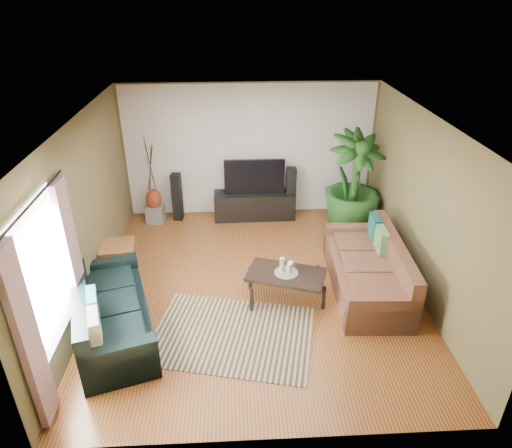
{
  "coord_description": "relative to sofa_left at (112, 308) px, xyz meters",
  "views": [
    {
      "loc": [
        -0.33,
        -5.97,
        4.32
      ],
      "look_at": [
        0.0,
        0.2,
        1.05
      ],
      "focal_mm": 32.0,
      "sensor_mm": 36.0,
      "label": 1
    }
  ],
  "objects": [
    {
      "name": "backwall_panel",
      "position": [
        2.01,
        3.68,
        0.93
      ],
      "size": [
        4.9,
        0.0,
        4.9
      ],
      "primitive_type": "plane",
      "rotation": [
        1.57,
        0.0,
        0.0
      ],
      "color": "white",
      "rests_on": "ground"
    },
    {
      "name": "curtain_far",
      "position": [
        -0.42,
        0.09,
        0.72
      ],
      "size": [
        0.08,
        0.35,
        2.2
      ],
      "primitive_type": "cube",
      "color": "gray",
      "rests_on": "ground"
    },
    {
      "name": "curtain_near",
      "position": [
        -0.42,
        -1.41,
        0.72
      ],
      "size": [
        0.08,
        0.35,
        2.2
      ],
      "primitive_type": "cube",
      "color": "gray",
      "rests_on": "ground"
    },
    {
      "name": "candle_short",
      "position": [
        2.51,
        0.7,
        0.13
      ],
      "size": [
        0.07,
        0.07,
        0.15
      ],
      "primitive_type": "cylinder",
      "color": "beige",
      "rests_on": "candle_tray"
    },
    {
      "name": "candle_tall",
      "position": [
        2.38,
        0.67,
        0.18
      ],
      "size": [
        0.07,
        0.07,
        0.23
      ],
      "primitive_type": "cylinder",
      "color": "beige",
      "rests_on": "candle_tray"
    },
    {
      "name": "area_rug",
      "position": [
        1.62,
        -0.15,
        -0.42
      ],
      "size": [
        2.47,
        1.99,
        0.01
      ],
      "primitive_type": "cube",
      "rotation": [
        0.0,
        0.0,
        -0.22
      ],
      "color": "tan",
      "rests_on": "floor"
    },
    {
      "name": "speaker_left",
      "position": [
        0.54,
        3.44,
        0.07
      ],
      "size": [
        0.21,
        0.22,
        0.99
      ],
      "primitive_type": "cube",
      "rotation": [
        0.0,
        0.0,
        -0.16
      ],
      "color": "black",
      "rests_on": "floor"
    },
    {
      "name": "plant_pot",
      "position": [
        3.94,
        2.82,
        -0.28
      ],
      "size": [
        0.36,
        0.36,
        0.28
      ],
      "primitive_type": "cylinder",
      "color": "black",
      "rests_on": "floor"
    },
    {
      "name": "coffee_table",
      "position": [
        2.44,
        0.64,
        -0.19
      ],
      "size": [
        1.29,
        0.96,
        0.47
      ],
      "primitive_type": "cube",
      "rotation": [
        0.0,
        0.0,
        -0.33
      ],
      "color": "black",
      "rests_on": "floor"
    },
    {
      "name": "vase",
      "position": [
        0.08,
        3.37,
        0.07
      ],
      "size": [
        0.31,
        0.31,
        0.43
      ],
      "primitive_type": "ellipsoid",
      "color": "maroon",
      "rests_on": "pedestal"
    },
    {
      "name": "sofa_right",
      "position": [
        3.73,
        0.83,
        0.0
      ],
      "size": [
        1.11,
        2.28,
        0.85
      ],
      "primitive_type": "cube",
      "rotation": [
        0.0,
        0.0,
        -1.62
      ],
      "color": "brown",
      "rests_on": "floor"
    },
    {
      "name": "pedestal",
      "position": [
        0.08,
        3.37,
        -0.26
      ],
      "size": [
        0.36,
        0.36,
        0.34
      ],
      "primitive_type": "cube",
      "rotation": [
        0.0,
        0.0,
        -0.08
      ],
      "color": "gray",
      "rests_on": "floor"
    },
    {
      "name": "wall_back",
      "position": [
        2.01,
        3.69,
        0.93
      ],
      "size": [
        5.0,
        0.0,
        5.0
      ],
      "primitive_type": "plane",
      "rotation": [
        1.57,
        0.0,
        0.0
      ],
      "color": "brown",
      "rests_on": "ground"
    },
    {
      "name": "sofa_left",
      "position": [
        0.0,
        0.0,
        0.0
      ],
      "size": [
        1.5,
        2.3,
        0.85
      ],
      "primitive_type": "cube",
      "rotation": [
        0.0,
        0.0,
        1.87
      ],
      "color": "black",
      "rests_on": "floor"
    },
    {
      "name": "potted_plant",
      "position": [
        3.94,
        2.82,
        0.55
      ],
      "size": [
        1.4,
        1.4,
        1.95
      ],
      "primitive_type": "imported",
      "rotation": [
        0.0,
        0.0,
        0.34
      ],
      "color": "#1B4617",
      "rests_on": "floor"
    },
    {
      "name": "candle_mid",
      "position": [
        2.48,
        0.6,
        0.15
      ],
      "size": [
        0.07,
        0.07,
        0.18
      ],
      "primitive_type": "cylinder",
      "color": "beige",
      "rests_on": "candle_tray"
    },
    {
      "name": "speaker_right",
      "position": [
        2.85,
        3.44,
        0.11
      ],
      "size": [
        0.2,
        0.22,
        1.07
      ],
      "primitive_type": "cube",
      "rotation": [
        0.0,
        0.0,
        -0.03
      ],
      "color": "black",
      "rests_on": "floor"
    },
    {
      "name": "tv_stand",
      "position": [
        2.1,
        3.44,
        -0.15
      ],
      "size": [
        1.65,
        0.52,
        0.55
      ],
      "primitive_type": "cube",
      "rotation": [
        0.0,
        0.0,
        0.02
      ],
      "color": "black",
      "rests_on": "floor"
    },
    {
      "name": "floor",
      "position": [
        2.01,
        0.94,
        -0.42
      ],
      "size": [
        5.5,
        5.5,
        0.0
      ],
      "primitive_type": "plane",
      "color": "#965826",
      "rests_on": "ground"
    },
    {
      "name": "television",
      "position": [
        2.1,
        3.44,
        0.48
      ],
      "size": [
        1.21,
        0.07,
        0.71
      ],
      "primitive_type": "cube",
      "color": "black",
      "rests_on": "tv_stand"
    },
    {
      "name": "curtain_rod",
      "position": [
        -0.42,
        -0.66,
        1.87
      ],
      "size": [
        0.03,
        1.9,
        0.03
      ],
      "primitive_type": "cylinder",
      "rotation": [
        1.57,
        0.0,
        0.0
      ],
      "color": "black",
      "rests_on": "ground"
    },
    {
      "name": "window_pane",
      "position": [
        -0.47,
        -0.66,
        0.97
      ],
      "size": [
        0.0,
        1.8,
        1.8
      ],
      "primitive_type": "plane",
      "rotation": [
        1.57,
        0.0,
        1.57
      ],
      "color": "white",
      "rests_on": "ground"
    },
    {
      "name": "candle_tray",
      "position": [
        2.44,
        0.64,
        0.05
      ],
      "size": [
        0.35,
        0.35,
        0.02
      ],
      "primitive_type": "cylinder",
      "color": "gray",
      "rests_on": "coffee_table"
    },
    {
      "name": "side_table",
      "position": [
        -0.23,
        1.44,
        -0.14
      ],
      "size": [
        0.61,
        0.61,
        0.57
      ],
      "primitive_type": "cube",
      "rotation": [
        0.0,
        0.0,
        0.14
      ],
      "color": "brown",
      "rests_on": "floor"
    },
    {
      "name": "wall_right",
      "position": [
        4.51,
        0.94,
        0.92
      ],
      "size": [
        0.0,
        5.5,
        5.5
      ],
      "primitive_type": "plane",
      "rotation": [
        1.57,
        0.0,
        -1.57
      ],
      "color": "brown",
      "rests_on": "ground"
    },
    {
      "name": "wall_front",
      "position": [
        2.01,
        -1.81,
        0.93
      ],
      "size": [
        5.0,
        0.0,
        5.0
      ],
      "primitive_type": "plane",
      "rotation": [
        -1.57,
        0.0,
        0.0
      ],
      "color": "brown",
      "rests_on": "ground"
    },
    {
      "name": "ceiling",
      "position": [
        2.01,
        0.94,
        2.28
      ],
      "size": [
        5.5,
        5.5,
        0.0
      ],
      "primitive_type": "plane",
      "rotation": [
        3.14,
        0.0,
        0.0
      ],
      "color": "white",
      "rests_on": "ground"
    },
    {
      "name": "wall_left",
      "position": [
        -0.49,
        0.94,
        0.92
      ],
      "size": [
        0.0,
        5.5,
        5.5
      ],
      "primitive_type": "plane",
      "rotation": [
        1.57,
        0.0,
        1.57
      ],
      "color": "brown",
      "rests_on": "ground"
    }
  ]
}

